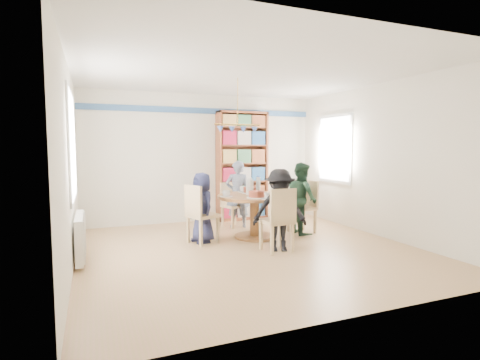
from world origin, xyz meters
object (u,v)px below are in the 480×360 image
person_near (280,210)px  dining_table (254,206)px  person_left (202,207)px  chair_far (231,202)px  chair_near (279,217)px  chair_left (199,212)px  person_far (238,194)px  bookshelf (242,167)px  person_right (302,198)px  chair_right (305,204)px  radiator (80,237)px

person_near → dining_table: bearing=111.6°
person_left → person_near: person_near is taller
chair_far → chair_near: chair_near is taller
chair_left → person_left: (0.08, 0.10, 0.05)m
dining_table → chair_near: 0.99m
person_far → bookshelf: (0.40, 0.75, 0.49)m
person_right → person_far: (-0.89, 0.94, 0.01)m
dining_table → person_near: person_near is taller
chair_far → dining_table: bearing=-87.7°
chair_near → chair_right: bearing=43.6°
chair_left → person_near: bearing=-39.5°
chair_near → person_left: bearing=131.4°
person_left → person_near: bearing=33.2°
chair_right → person_far: person_far is taller
radiator → bookshelf: bearing=32.3°
chair_left → chair_right: size_ratio=1.01×
dining_table → person_far: size_ratio=0.98×
person_far → bookshelf: 0.98m
person_right → person_near: person_right is taller
radiator → dining_table: 2.84m
person_right → person_left: bearing=91.3°
radiator → person_right: size_ratio=0.76×
person_left → radiator: bearing=-89.1°
chair_far → chair_near: (0.01, -2.04, 0.05)m
dining_table → bookshelf: (0.43, 1.66, 0.60)m
person_far → chair_far: bearing=-44.8°
radiator → chair_far: 3.11m
dining_table → person_far: person_far is taller
person_near → bookshelf: (0.42, 2.57, 0.53)m
person_left → bookshelf: bookshelf is taller
bookshelf → chair_left: bearing=-130.2°
radiator → bookshelf: (3.24, 2.04, 0.81)m
chair_right → person_near: size_ratio=0.77×
chair_right → person_far: size_ratio=0.73×
dining_table → bookshelf: bookshelf is taller
chair_far → chair_left: bearing=-131.4°
person_near → bookshelf: bearing=101.5°
chair_right → chair_far: size_ratio=1.10×
person_far → person_near: bearing=105.0°
chair_right → person_far: 1.34m
chair_left → person_far: bearing=42.5°
radiator → chair_left: size_ratio=1.03×
dining_table → chair_far: bearing=92.3°
person_left → bookshelf: size_ratio=0.50×
chair_left → person_right: (1.95, 0.03, 0.12)m
chair_right → person_right: 0.20m
chair_left → person_far: (1.06, 0.97, 0.13)m
radiator → person_left: size_ratio=0.86×
chair_far → person_far: 0.24m
person_right → person_far: size_ratio=0.99×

